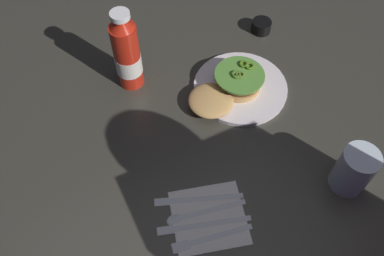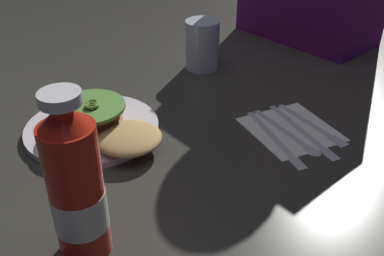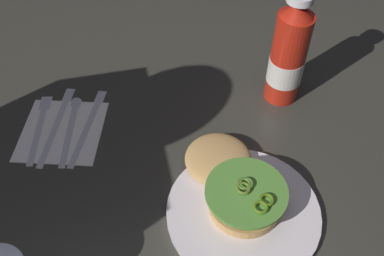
{
  "view_description": "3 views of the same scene",
  "coord_description": "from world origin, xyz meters",
  "px_view_note": "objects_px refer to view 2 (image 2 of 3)",
  "views": [
    {
      "loc": [
        0.37,
        0.46,
        0.83
      ],
      "look_at": [
        0.13,
        -0.03,
        0.04
      ],
      "focal_mm": 38.1,
      "sensor_mm": 36.0,
      "label": 1
    },
    {
      "loc": [
        0.59,
        -0.42,
        0.44
      ],
      "look_at": [
        0.13,
        -0.02,
        0.06
      ],
      "focal_mm": 40.96,
      "sensor_mm": 36.0,
      "label": 2
    },
    {
      "loc": [
        -0.38,
        0.05,
        0.62
      ],
      "look_at": [
        0.08,
        -0.05,
        0.07
      ],
      "focal_mm": 40.47,
      "sensor_mm": 36.0,
      "label": 3
    }
  ],
  "objects_px": {
    "dinner_plate": "(92,128)",
    "spoon_utensil": "(295,137)",
    "water_glass": "(202,45)",
    "napkin": "(291,129)",
    "butter_knife": "(278,140)",
    "steak_knife": "(306,133)",
    "burger_sandwich": "(104,124)",
    "fork_utensil": "(317,126)",
    "ketchup_bottle": "(76,188)"
  },
  "relations": [
    {
      "from": "ketchup_bottle",
      "to": "steak_knife",
      "type": "xyz_separation_m",
      "value": [
        0.02,
        0.44,
        -0.1
      ]
    },
    {
      "from": "napkin",
      "to": "water_glass",
      "type": "bearing_deg",
      "value": 168.45
    },
    {
      "from": "napkin",
      "to": "steak_knife",
      "type": "relative_size",
      "value": 0.79
    },
    {
      "from": "ketchup_bottle",
      "to": "napkin",
      "type": "distance_m",
      "value": 0.45
    },
    {
      "from": "burger_sandwich",
      "to": "fork_utensil",
      "type": "height_order",
      "value": "burger_sandwich"
    },
    {
      "from": "water_glass",
      "to": "napkin",
      "type": "height_order",
      "value": "water_glass"
    },
    {
      "from": "spoon_utensil",
      "to": "fork_utensil",
      "type": "bearing_deg",
      "value": 83.7
    },
    {
      "from": "burger_sandwich",
      "to": "spoon_utensil",
      "type": "distance_m",
      "value": 0.34
    },
    {
      "from": "fork_utensil",
      "to": "dinner_plate",
      "type": "bearing_deg",
      "value": -130.44
    },
    {
      "from": "ketchup_bottle",
      "to": "butter_knife",
      "type": "relative_size",
      "value": 1.22
    },
    {
      "from": "ketchup_bottle",
      "to": "burger_sandwich",
      "type": "bearing_deg",
      "value": 142.58
    },
    {
      "from": "burger_sandwich",
      "to": "butter_knife",
      "type": "height_order",
      "value": "burger_sandwich"
    },
    {
      "from": "water_glass",
      "to": "steak_knife",
      "type": "bearing_deg",
      "value": -9.6
    },
    {
      "from": "water_glass",
      "to": "fork_utensil",
      "type": "xyz_separation_m",
      "value": [
        0.35,
        -0.03,
        -0.05
      ]
    },
    {
      "from": "ketchup_bottle",
      "to": "spoon_utensil",
      "type": "height_order",
      "value": "ketchup_bottle"
    },
    {
      "from": "fork_utensil",
      "to": "burger_sandwich",
      "type": "bearing_deg",
      "value": -126.42
    },
    {
      "from": "burger_sandwich",
      "to": "spoon_utensil",
      "type": "height_order",
      "value": "burger_sandwich"
    },
    {
      "from": "water_glass",
      "to": "ketchup_bottle",
      "type": "bearing_deg",
      "value": -57.25
    },
    {
      "from": "napkin",
      "to": "steak_knife",
      "type": "distance_m",
      "value": 0.03
    },
    {
      "from": "steak_knife",
      "to": "spoon_utensil",
      "type": "bearing_deg",
      "value": -101.2
    },
    {
      "from": "butter_knife",
      "to": "ketchup_bottle",
      "type": "bearing_deg",
      "value": -91.14
    },
    {
      "from": "spoon_utensil",
      "to": "fork_utensil",
      "type": "relative_size",
      "value": 1.01
    },
    {
      "from": "ketchup_bottle",
      "to": "fork_utensil",
      "type": "relative_size",
      "value": 1.32
    },
    {
      "from": "napkin",
      "to": "spoon_utensil",
      "type": "xyz_separation_m",
      "value": [
        0.02,
        -0.02,
        0.0
      ]
    },
    {
      "from": "butter_knife",
      "to": "fork_utensil",
      "type": "relative_size",
      "value": 1.08
    },
    {
      "from": "dinner_plate",
      "to": "ketchup_bottle",
      "type": "bearing_deg",
      "value": -31.97
    },
    {
      "from": "burger_sandwich",
      "to": "fork_utensil",
      "type": "relative_size",
      "value": 1.22
    },
    {
      "from": "burger_sandwich",
      "to": "butter_knife",
      "type": "bearing_deg",
      "value": 46.25
    },
    {
      "from": "water_glass",
      "to": "steak_knife",
      "type": "distance_m",
      "value": 0.36
    },
    {
      "from": "dinner_plate",
      "to": "water_glass",
      "type": "distance_m",
      "value": 0.36
    },
    {
      "from": "water_glass",
      "to": "butter_knife",
      "type": "bearing_deg",
      "value": -19.62
    },
    {
      "from": "napkin",
      "to": "butter_knife",
      "type": "relative_size",
      "value": 0.82
    },
    {
      "from": "burger_sandwich",
      "to": "steak_knife",
      "type": "height_order",
      "value": "burger_sandwich"
    },
    {
      "from": "steak_knife",
      "to": "butter_knife",
      "type": "bearing_deg",
      "value": -106.44
    },
    {
      "from": "burger_sandwich",
      "to": "spoon_utensil",
      "type": "relative_size",
      "value": 1.21
    },
    {
      "from": "dinner_plate",
      "to": "spoon_utensil",
      "type": "bearing_deg",
      "value": 44.38
    },
    {
      "from": "dinner_plate",
      "to": "spoon_utensil",
      "type": "height_order",
      "value": "dinner_plate"
    },
    {
      "from": "ketchup_bottle",
      "to": "spoon_utensil",
      "type": "relative_size",
      "value": 1.31
    },
    {
      "from": "butter_knife",
      "to": "water_glass",
      "type": "bearing_deg",
      "value": 160.38
    },
    {
      "from": "burger_sandwich",
      "to": "ketchup_bottle",
      "type": "distance_m",
      "value": 0.27
    },
    {
      "from": "butter_knife",
      "to": "spoon_utensil",
      "type": "relative_size",
      "value": 1.07
    },
    {
      "from": "water_glass",
      "to": "napkin",
      "type": "relative_size",
      "value": 0.74
    },
    {
      "from": "burger_sandwich",
      "to": "ketchup_bottle",
      "type": "bearing_deg",
      "value": -37.42
    },
    {
      "from": "butter_knife",
      "to": "steak_knife",
      "type": "height_order",
      "value": "same"
    },
    {
      "from": "water_glass",
      "to": "butter_knife",
      "type": "distance_m",
      "value": 0.35
    },
    {
      "from": "burger_sandwich",
      "to": "butter_knife",
      "type": "distance_m",
      "value": 0.31
    },
    {
      "from": "spoon_utensil",
      "to": "steak_knife",
      "type": "relative_size",
      "value": 0.89
    },
    {
      "from": "fork_utensil",
      "to": "spoon_utensil",
      "type": "bearing_deg",
      "value": -96.3
    },
    {
      "from": "dinner_plate",
      "to": "fork_utensil",
      "type": "relative_size",
      "value": 1.41
    },
    {
      "from": "spoon_utensil",
      "to": "steak_knife",
      "type": "height_order",
      "value": "same"
    }
  ]
}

